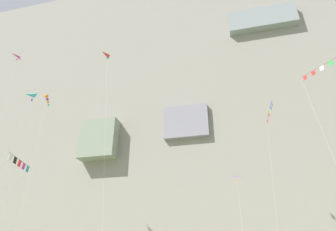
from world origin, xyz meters
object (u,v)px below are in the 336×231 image
at_px(kite_delta_far_left, 32,104).
at_px(kite_banner_front_field, 327,72).
at_px(kite_delta_high_left, 17,64).
at_px(kite_windsock_upper_mid, 47,99).
at_px(kite_banner_mid_left, 270,117).
at_px(kite_delta_upper_left, 109,66).
at_px(kite_delta_mid_center, 237,182).
at_px(kite_banner_low_right, 16,168).

distance_m(kite_delta_far_left, kite_banner_front_field, 42.68).
bearing_deg(kite_delta_high_left, kite_windsock_upper_mid, 44.79).
height_order(kite_windsock_upper_mid, kite_banner_mid_left, kite_windsock_upper_mid).
distance_m(kite_windsock_upper_mid, kite_delta_upper_left, 17.31).
relative_size(kite_delta_mid_center, kite_banner_mid_left, 0.50).
bearing_deg(kite_windsock_upper_mid, kite_banner_mid_left, 7.14).
xyz_separation_m(kite_banner_mid_left, kite_banner_front_field, (4.87, -11.23, -0.79)).
distance_m(kite_windsock_upper_mid, kite_banner_front_field, 41.46).
distance_m(kite_delta_high_left, kite_banner_low_right, 32.13).
bearing_deg(kite_delta_far_left, kite_delta_mid_center, 3.54).
xyz_separation_m(kite_delta_far_left, kite_banner_mid_left, (37.20, 5.80, -3.90)).
relative_size(kite_delta_far_left, kite_delta_high_left, 0.78).
bearing_deg(kite_delta_far_left, kite_banner_mid_left, 8.86).
bearing_deg(kite_delta_upper_left, kite_windsock_upper_mid, 151.82).
bearing_deg(kite_banner_mid_left, kite_windsock_upper_mid, -172.86).
xyz_separation_m(kite_delta_mid_center, kite_banner_low_right, (-16.08, -18.15, -2.35)).
bearing_deg(kite_delta_upper_left, kite_banner_low_right, -99.32).
relative_size(kite_banner_mid_left, kite_delta_high_left, 0.67).
distance_m(kite_banner_mid_left, kite_delta_high_left, 41.89).
relative_size(kite_delta_upper_left, kite_delta_mid_center, 2.40).
xyz_separation_m(kite_delta_mid_center, kite_delta_high_left, (-33.80, -4.65, 20.81)).
bearing_deg(kite_delta_high_left, kite_delta_upper_left, -11.95).
distance_m(kite_delta_upper_left, kite_delta_high_left, 20.88).
distance_m(kite_delta_far_left, kite_banner_mid_left, 37.85).
bearing_deg(kite_delta_upper_left, kite_banner_front_field, 3.08).
bearing_deg(kite_delta_mid_center, kite_banner_low_right, -131.55).
bearing_deg(kite_delta_upper_left, kite_delta_high_left, 168.05).
height_order(kite_delta_high_left, kite_banner_low_right, kite_delta_high_left).
distance_m(kite_windsock_upper_mid, kite_delta_mid_center, 33.59).
distance_m(kite_windsock_upper_mid, kite_delta_far_left, 2.53).
distance_m(kite_delta_upper_left, kite_banner_low_right, 18.82).
height_order(kite_windsock_upper_mid, kite_delta_upper_left, kite_windsock_upper_mid).
xyz_separation_m(kite_windsock_upper_mid, kite_delta_far_left, (-1.63, -1.34, -1.41)).
bearing_deg(kite_banner_low_right, kite_windsock_upper_mid, 127.84).
height_order(kite_delta_far_left, kite_delta_high_left, kite_delta_high_left).
height_order(kite_delta_far_left, kite_banner_mid_left, kite_delta_far_left).
height_order(kite_banner_mid_left, kite_banner_low_right, kite_banner_mid_left).
xyz_separation_m(kite_delta_mid_center, kite_banner_mid_left, (5.86, 3.86, 10.34)).
distance_m(kite_delta_upper_left, kite_banner_front_field, 25.67).
xyz_separation_m(kite_delta_upper_left, kite_banner_low_right, (-1.55, -9.42, -16.22)).
bearing_deg(kite_banner_mid_left, kite_banner_low_right, -134.92).
bearing_deg(kite_windsock_upper_mid, kite_banner_front_field, -9.50).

